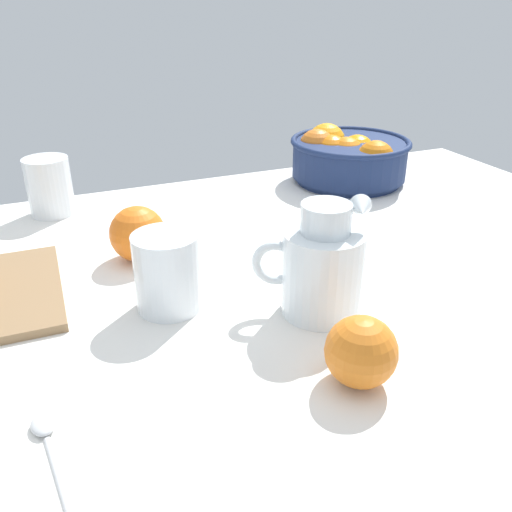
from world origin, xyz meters
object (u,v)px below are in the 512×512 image
fruit_bowl (348,156)px  loose_orange_1 (361,352)px  juice_glass (168,275)px  spoon (52,454)px  loose_orange_2 (138,234)px  juice_pitcher (322,272)px  second_glass (50,189)px

fruit_bowl → loose_orange_1: fruit_bowl is taller
fruit_bowl → juice_glass: fruit_bowl is taller
spoon → juice_glass: bearing=52.0°
fruit_bowl → loose_orange_1: (-34.46, -58.97, -1.63)cm
loose_orange_1 → loose_orange_2: bearing=112.0°
fruit_bowl → loose_orange_2: size_ratio=2.98×
fruit_bowl → juice_pitcher: bearing=-124.9°
fruit_bowl → loose_orange_2: fruit_bowl is taller
second_glass → juice_glass: bearing=-74.0°
juice_glass → loose_orange_2: 15.61cm
second_glass → loose_orange_2: size_ratio=1.24×
spoon → juice_pitcher: bearing=20.0°
juice_glass → spoon: size_ratio=0.61×
juice_pitcher → spoon: juice_pitcher is taller
loose_orange_1 → loose_orange_2: loose_orange_2 is taller
loose_orange_1 → juice_glass: bearing=122.9°
second_glass → loose_orange_2: second_glass is taller
loose_orange_2 → spoon: (-15.71, -36.64, -3.87)cm
juice_pitcher → loose_orange_2: bearing=127.5°
fruit_bowl → loose_orange_1: size_ratio=3.30×
juice_pitcher → spoon: size_ratio=0.93×
juice_pitcher → loose_orange_2: 30.52cm
fruit_bowl → second_glass: (-60.88, 4.66, -0.65)cm
loose_orange_1 → spoon: size_ratio=0.46×
fruit_bowl → spoon: 87.25cm
second_glass → spoon: second_glass is taller
juice_pitcher → spoon: bearing=-160.0°
fruit_bowl → juice_glass: 61.10cm
loose_orange_1 → loose_orange_2: size_ratio=0.90×
juice_pitcher → juice_glass: size_ratio=1.52×
loose_orange_2 → loose_orange_1: bearing=-68.0°
loose_orange_2 → fruit_bowl: bearing=22.5°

